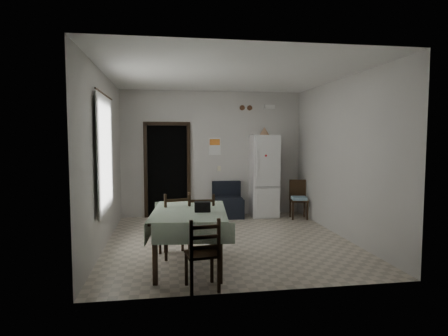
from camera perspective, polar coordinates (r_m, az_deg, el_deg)
name	(u,v)px	position (r m, az deg, el deg)	size (l,w,h in m)	color
ground	(228,240)	(6.76, 0.66, -10.96)	(4.50, 4.50, 0.00)	#B7AA95
ceiling	(228,74)	(6.61, 0.68, 14.07)	(4.20, 4.50, 0.02)	white
wall_back	(213,154)	(8.75, -1.76, 2.20)	(4.20, 0.02, 2.90)	beige
wall_front	(260,169)	(4.33, 5.58, -0.21)	(4.20, 0.02, 2.90)	beige
wall_left	(104,160)	(6.52, -17.86, 1.18)	(0.02, 4.50, 2.90)	beige
wall_right	(341,158)	(7.18, 17.45, 1.48)	(0.02, 4.50, 2.90)	beige
doorway	(167,170)	(8.91, -8.63, -0.31)	(1.06, 0.52, 2.22)	black
window_recess	(98,154)	(6.32, -18.61, 1.98)	(0.10, 1.20, 1.60)	silver
curtain	(105,154)	(6.31, -17.63, 1.99)	(0.02, 1.45, 1.85)	silver
curtain_rod	(105,95)	(6.34, -17.75, 10.61)	(0.02, 0.02, 1.60)	black
calendar	(215,146)	(8.74, -1.42, 3.32)	(0.28, 0.02, 0.40)	white
calendar_image	(215,142)	(8.73, -1.42, 3.97)	(0.24, 0.01, 0.14)	orange
light_switch	(219,168)	(8.78, -0.77, -0.08)	(0.08, 0.02, 0.12)	beige
vent_left	(242,108)	(8.87, 2.79, 9.15)	(0.12, 0.12, 0.03)	brown
vent_right	(250,108)	(8.91, 3.94, 9.12)	(0.12, 0.12, 0.03)	brown
emergency_light	(269,107)	(9.00, 6.93, 9.25)	(0.25, 0.07, 0.09)	white
fridge	(264,176)	(8.69, 6.13, -1.20)	(0.61, 0.61, 1.88)	silver
tan_cone	(264,131)	(8.63, 6.18, 5.62)	(0.22, 0.22, 0.18)	tan
navy_seat	(228,200)	(8.59, 0.61, -4.86)	(0.67, 0.65, 0.81)	black
corner_chair	(299,200)	(8.61, 11.33, -4.73)	(0.37, 0.37, 0.87)	black
dining_table	(190,238)	(5.39, -5.27, -10.61)	(1.01, 1.54, 0.80)	#9CB197
black_bag	(202,207)	(5.17, -3.31, -5.90)	(0.21, 0.13, 0.14)	black
dining_chair_far_left	(174,224)	(5.84, -7.57, -8.45)	(0.43, 0.43, 1.00)	black
dining_chair_far_right	(201,224)	(5.86, -3.53, -8.48)	(0.42, 0.42, 0.98)	black
dining_chair_near_head	(202,253)	(4.59, -3.36, -12.79)	(0.38, 0.38, 0.88)	black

